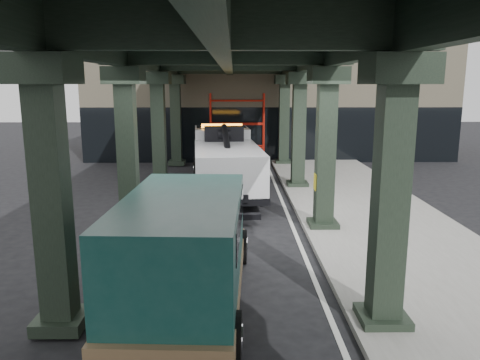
{
  "coord_description": "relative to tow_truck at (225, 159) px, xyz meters",
  "views": [
    {
      "loc": [
        -0.18,
        -12.05,
        4.5
      ],
      "look_at": [
        -0.0,
        1.59,
        1.7
      ],
      "focal_mm": 35.0,
      "sensor_mm": 36.0,
      "label": 1
    }
  ],
  "objects": [
    {
      "name": "ground",
      "position": [
        0.58,
        -7.54,
        -1.4
      ],
      "size": [
        90.0,
        90.0,
        0.0
      ],
      "primitive_type": "plane",
      "color": "black",
      "rests_on": "ground"
    },
    {
      "name": "sidewalk",
      "position": [
        5.08,
        -5.54,
        -1.32
      ],
      "size": [
        5.0,
        40.0,
        0.15
      ],
      "primitive_type": "cube",
      "color": "gray",
      "rests_on": "ground"
    },
    {
      "name": "lane_stripe",
      "position": [
        2.28,
        -5.54,
        -1.39
      ],
      "size": [
        0.12,
        38.0,
        0.01
      ],
      "primitive_type": "cube",
      "color": "silver",
      "rests_on": "ground"
    },
    {
      "name": "viaduct",
      "position": [
        0.18,
        -5.54,
        4.06
      ],
      "size": [
        7.4,
        32.0,
        6.4
      ],
      "color": "black",
      "rests_on": "ground"
    },
    {
      "name": "building",
      "position": [
        2.58,
        12.46,
        2.6
      ],
      "size": [
        22.0,
        10.0,
        8.0
      ],
      "primitive_type": "cube",
      "color": "#C6B793",
      "rests_on": "ground"
    },
    {
      "name": "scaffolding",
      "position": [
        0.58,
        7.11,
        0.71
      ],
      "size": [
        3.08,
        0.88,
        4.0
      ],
      "color": "red",
      "rests_on": "ground"
    },
    {
      "name": "tow_truck",
      "position": [
        0.0,
        0.0,
        0.0
      ],
      "size": [
        3.17,
        8.91,
        2.86
      ],
      "rotation": [
        0.0,
        0.0,
        0.08
      ],
      "color": "black",
      "rests_on": "ground"
    },
    {
      "name": "towed_van",
      "position": [
        -0.57,
        -10.66,
        -0.1
      ],
      "size": [
        2.62,
        6.04,
        2.41
      ],
      "rotation": [
        0.0,
        0.0,
        -0.05
      ],
      "color": "#12423C",
      "rests_on": "ground"
    }
  ]
}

